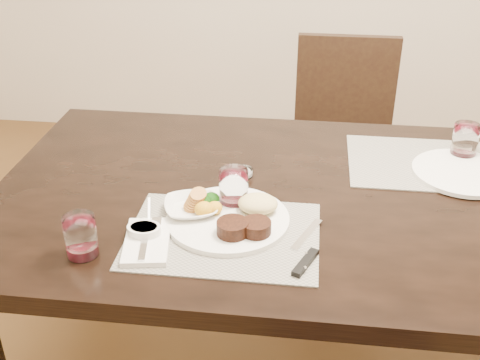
# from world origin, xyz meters

# --- Properties ---
(dining_table) EXTENTS (2.00, 1.00, 0.75)m
(dining_table) POSITION_xyz_m (0.00, 0.00, 0.67)
(dining_table) COLOR black
(dining_table) RESTS_ON ground
(chair_far) EXTENTS (0.42, 0.42, 0.90)m
(chair_far) POSITION_xyz_m (0.00, 0.93, 0.50)
(chair_far) COLOR black
(chair_far) RESTS_ON ground
(placemat_near) EXTENTS (0.46, 0.34, 0.00)m
(placemat_near) POSITION_xyz_m (-0.33, -0.23, 0.75)
(placemat_near) COLOR gray
(placemat_near) RESTS_ON dining_table
(placemat_far) EXTENTS (0.46, 0.34, 0.00)m
(placemat_far) POSITION_xyz_m (0.21, 0.22, 0.75)
(placemat_far) COLOR gray
(placemat_far) RESTS_ON dining_table
(dinner_plate) EXTENTS (0.31, 0.31, 0.06)m
(dinner_plate) POSITION_xyz_m (-0.32, -0.17, 0.77)
(dinner_plate) COLOR silver
(dinner_plate) RESTS_ON placemat_near
(napkin_fork) EXTENTS (0.13, 0.20, 0.02)m
(napkin_fork) POSITION_xyz_m (-0.51, -0.29, 0.76)
(napkin_fork) COLOR white
(napkin_fork) RESTS_ON placemat_near
(steak_knife) EXTENTS (0.07, 0.24, 0.01)m
(steak_knife) POSITION_xyz_m (-0.13, -0.29, 0.76)
(steak_knife) COLOR white
(steak_knife) RESTS_ON placemat_near
(cracker_bowl) EXTENTS (0.17, 0.17, 0.06)m
(cracker_bowl) POSITION_xyz_m (-0.43, -0.14, 0.77)
(cracker_bowl) COLOR silver
(cracker_bowl) RESTS_ON placemat_near
(sauce_ramekin) EXTENTS (0.08, 0.12, 0.06)m
(sauce_ramekin) POSITION_xyz_m (-0.52, -0.26, 0.77)
(sauce_ramekin) COLOR silver
(sauce_ramekin) RESTS_ON placemat_near
(wine_glass_near) EXTENTS (0.07, 0.07, 0.10)m
(wine_glass_near) POSITION_xyz_m (-0.33, -0.09, 0.80)
(wine_glass_near) COLOR silver
(wine_glass_near) RESTS_ON placemat_near
(far_plate) EXTENTS (0.28, 0.28, 0.01)m
(far_plate) POSITION_xyz_m (0.30, 0.16, 0.76)
(far_plate) COLOR silver
(far_plate) RESTS_ON placemat_far
(wine_glass_far) EXTENTS (0.08, 0.08, 0.11)m
(wine_glass_far) POSITION_xyz_m (0.32, 0.27, 0.80)
(wine_glass_far) COLOR silver
(wine_glass_far) RESTS_ON placemat_far
(wine_glass_side) EXTENTS (0.07, 0.07, 0.10)m
(wine_glass_side) POSITION_xyz_m (-0.65, -0.34, 0.79)
(wine_glass_side) COLOR silver
(wine_glass_side) RESTS_ON dining_table
(salt_cellar) EXTENTS (0.05, 0.05, 0.02)m
(salt_cellar) POSITION_xyz_m (-0.32, 0.08, 0.76)
(salt_cellar) COLOR silver
(salt_cellar) RESTS_ON dining_table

